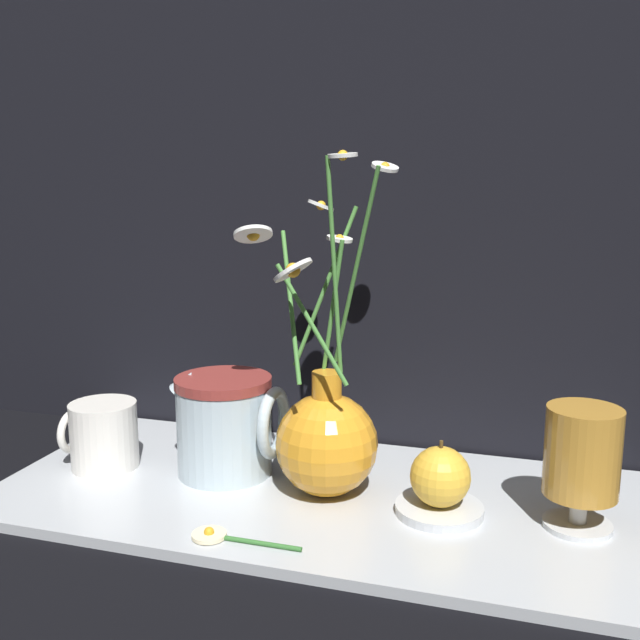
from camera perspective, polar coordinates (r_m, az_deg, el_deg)
name	(u,v)px	position (r m, az deg, el deg)	size (l,w,h in m)	color
ground_plane	(317,501)	(0.87, -0.22, -14.26)	(6.00, 6.00, 0.00)	black
shelf	(317,496)	(0.87, -0.22, -13.90)	(0.76, 0.35, 0.01)	#B2B7BC
backdrop_wall	(360,41)	(0.99, 3.23, 21.40)	(1.26, 0.02, 1.10)	black
vase_with_flowers	(326,436)	(0.83, 0.48, -9.26)	(0.17, 0.19, 0.39)	orange
yellow_mug	(102,435)	(0.96, -17.01, -8.77)	(0.09, 0.08, 0.08)	silver
ceramic_pitcher	(226,421)	(0.90, -7.52, -8.00)	(0.14, 0.12, 0.13)	silver
tea_glass	(582,456)	(0.80, 20.23, -10.20)	(0.08, 0.08, 0.13)	silver
saucer_plate	(439,509)	(0.82, 9.51, -14.70)	(0.10, 0.10, 0.01)	silver
orange_fruit	(440,476)	(0.81, 9.60, -12.24)	(0.07, 0.07, 0.07)	gold
loose_daisy	(222,537)	(0.77, -7.88, -16.78)	(0.12, 0.04, 0.01)	#336B2D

